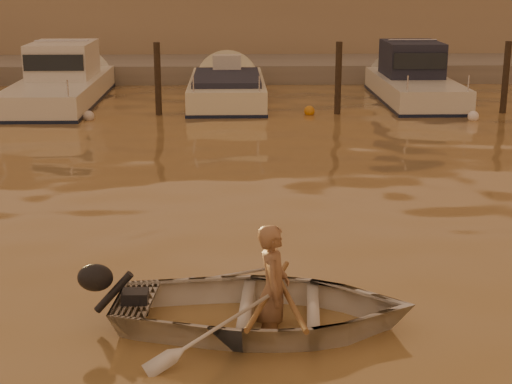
{
  "coord_description": "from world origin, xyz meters",
  "views": [
    {
      "loc": [
        1.83,
        -7.89,
        3.96
      ],
      "look_at": [
        2.18,
        3.29,
        0.75
      ],
      "focal_mm": 55.0,
      "sensor_mm": 36.0,
      "label": 1
    }
  ],
  "objects_px": {
    "waterfront_building": "(188,5)",
    "moored_boat_4": "(415,80)",
    "dinghy": "(264,308)",
    "moored_boat_3": "(227,94)",
    "moored_boat_2": "(60,82)",
    "person": "(273,290)"
  },
  "relations": [
    {
      "from": "waterfront_building",
      "to": "moored_boat_4",
      "type": "bearing_deg",
      "value": -55.84
    },
    {
      "from": "dinghy",
      "to": "moored_boat_3",
      "type": "relative_size",
      "value": 0.53
    },
    {
      "from": "moored_boat_4",
      "to": "waterfront_building",
      "type": "distance_m",
      "value": 13.41
    },
    {
      "from": "moored_boat_4",
      "to": "waterfront_building",
      "type": "xyz_separation_m",
      "value": [
        -7.46,
        11.0,
        1.77
      ]
    },
    {
      "from": "moored_boat_2",
      "to": "waterfront_building",
      "type": "height_order",
      "value": "waterfront_building"
    },
    {
      "from": "moored_boat_2",
      "to": "moored_boat_4",
      "type": "bearing_deg",
      "value": 0.0
    },
    {
      "from": "waterfront_building",
      "to": "dinghy",
      "type": "bearing_deg",
      "value": -85.33
    },
    {
      "from": "person",
      "to": "waterfront_building",
      "type": "bearing_deg",
      "value": 9.95
    },
    {
      "from": "moored_boat_2",
      "to": "moored_boat_3",
      "type": "relative_size",
      "value": 1.21
    },
    {
      "from": "person",
      "to": "moored_boat_3",
      "type": "xyz_separation_m",
      "value": [
        -0.59,
        15.72,
        -0.24
      ]
    },
    {
      "from": "moored_boat_4",
      "to": "waterfront_building",
      "type": "bearing_deg",
      "value": 124.16
    },
    {
      "from": "dinghy",
      "to": "moored_boat_4",
      "type": "distance_m",
      "value": 16.58
    },
    {
      "from": "moored_boat_2",
      "to": "moored_boat_3",
      "type": "bearing_deg",
      "value": 0.0
    },
    {
      "from": "person",
      "to": "waterfront_building",
      "type": "relative_size",
      "value": 0.03
    },
    {
      "from": "moored_boat_2",
      "to": "moored_boat_4",
      "type": "distance_m",
      "value": 10.84
    },
    {
      "from": "person",
      "to": "moored_boat_4",
      "type": "bearing_deg",
      "value": -13.18
    },
    {
      "from": "dinghy",
      "to": "moored_boat_4",
      "type": "relative_size",
      "value": 0.52
    },
    {
      "from": "dinghy",
      "to": "person",
      "type": "relative_size",
      "value": 2.22
    },
    {
      "from": "person",
      "to": "moored_boat_3",
      "type": "bearing_deg",
      "value": 7.21
    },
    {
      "from": "dinghy",
      "to": "person",
      "type": "height_order",
      "value": "person"
    },
    {
      "from": "dinghy",
      "to": "moored_boat_2",
      "type": "relative_size",
      "value": 0.44
    },
    {
      "from": "dinghy",
      "to": "moored_boat_3",
      "type": "xyz_separation_m",
      "value": [
        -0.49,
        15.71,
        -0.01
      ]
    }
  ]
}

